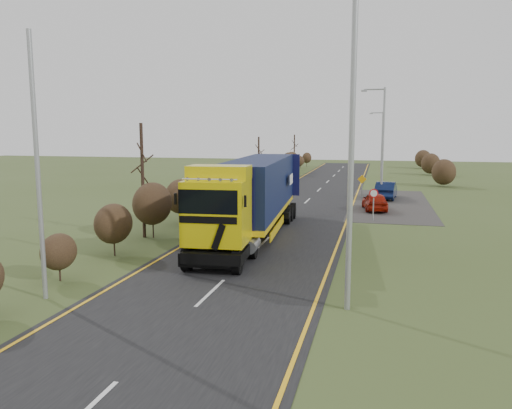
{
  "coord_description": "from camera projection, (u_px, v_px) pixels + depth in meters",
  "views": [
    {
      "loc": [
        5.59,
        -19.96,
        5.62
      ],
      "look_at": [
        -0.11,
        3.06,
        2.13
      ],
      "focal_mm": 35.0,
      "sensor_mm": 36.0,
      "label": 1
    }
  ],
  "objects": [
    {
      "name": "lorry",
      "position": [
        254.0,
        193.0,
        26.3
      ],
      "size": [
        3.44,
        15.33,
        4.23
      ],
      "rotation": [
        0.0,
        0.0,
        0.07
      ],
      "color": "black",
      "rests_on": "ground"
    },
    {
      "name": "ground",
      "position": [
        241.0,
        264.0,
        21.31
      ],
      "size": [
        160.0,
        160.0,
        0.0
      ],
      "primitive_type": "plane",
      "color": "#3C4B20",
      "rests_on": "ground"
    },
    {
      "name": "lane_markings",
      "position": [
        284.0,
        223.0,
        30.62
      ],
      "size": [
        7.52,
        116.0,
        0.01
      ],
      "color": "#F1B016",
      "rests_on": "road"
    },
    {
      "name": "left_pole",
      "position": [
        38.0,
        169.0,
        16.29
      ],
      "size": [
        0.16,
        0.16,
        8.81
      ],
      "primitive_type": "cylinder",
      "color": "#999B9F",
      "rests_on": "ground"
    },
    {
      "name": "car_blue_sedan",
      "position": [
        386.0,
        190.0,
        41.69
      ],
      "size": [
        1.94,
        4.51,
        1.44
      ],
      "primitive_type": "imported",
      "rotation": [
        0.0,
        0.0,
        3.04
      ],
      "color": "#091435",
      "rests_on": "ground"
    },
    {
      "name": "road",
      "position": [
        285.0,
        223.0,
        30.91
      ],
      "size": [
        8.0,
        120.0,
        0.02
      ],
      "primitive_type": "cube",
      "color": "black",
      "rests_on": "ground"
    },
    {
      "name": "streetlight_mid",
      "position": [
        382.0,
        139.0,
        40.11
      ],
      "size": [
        1.93,
        0.18,
        9.08
      ],
      "color": "#999B9F",
      "rests_on": "ground"
    },
    {
      "name": "streetlight_far",
      "position": [
        381.0,
        141.0,
        61.47
      ],
      "size": [
        1.71,
        0.18,
        8.0
      ],
      "color": "#999B9F",
      "rests_on": "ground"
    },
    {
      "name": "layby",
      "position": [
        390.0,
        204.0,
        38.97
      ],
      "size": [
        6.0,
        18.0,
        0.02
      ],
      "primitive_type": "cube",
      "color": "#302D2B",
      "rests_on": "ground"
    },
    {
      "name": "speed_sign",
      "position": [
        374.0,
        199.0,
        31.32
      ],
      "size": [
        0.57,
        0.1,
        2.05
      ],
      "color": "#999B9F",
      "rests_on": "ground"
    },
    {
      "name": "streetlight_near",
      "position": [
        347.0,
        135.0,
        15.13
      ],
      "size": [
        2.11,
        0.2,
        9.94
      ],
      "color": "#999B9F",
      "rests_on": "ground"
    },
    {
      "name": "warning_board",
      "position": [
        362.0,
        184.0,
        42.3
      ],
      "size": [
        0.75,
        0.11,
        1.97
      ],
      "color": "#999B9F",
      "rests_on": "ground"
    },
    {
      "name": "car_red_hatchback",
      "position": [
        375.0,
        201.0,
        35.62
      ],
      "size": [
        2.05,
        3.98,
        1.3
      ],
      "primitive_type": "imported",
      "rotation": [
        0.0,
        0.0,
        3.28
      ],
      "color": "#931507",
      "rests_on": "ground"
    },
    {
      "name": "hedgerow",
      "position": [
        181.0,
        198.0,
        30.08
      ],
      "size": [
        2.24,
        102.04,
        6.05
      ],
      "color": "black",
      "rests_on": "ground"
    }
  ]
}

